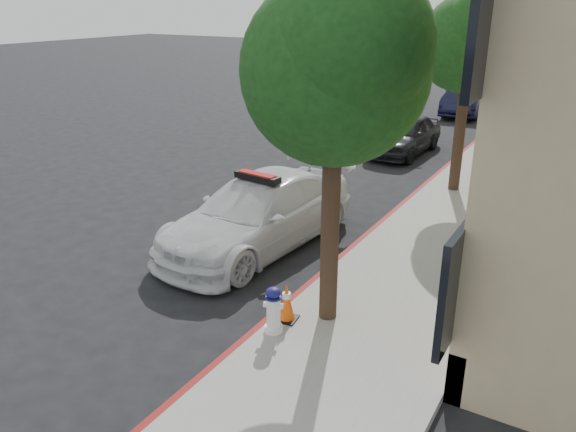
# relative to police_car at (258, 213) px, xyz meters

# --- Properties ---
(ground) EXTENTS (120.00, 120.00, 0.00)m
(ground) POSITION_rel_police_car_xyz_m (-0.08, -0.15, -0.78)
(ground) COLOR black
(ground) RESTS_ON ground
(sidewalk) EXTENTS (3.20, 50.00, 0.15)m
(sidewalk) POSITION_rel_police_car_xyz_m (3.52, 9.85, -0.71)
(sidewalk) COLOR gray
(sidewalk) RESTS_ON ground
(curb_strip) EXTENTS (0.12, 50.00, 0.15)m
(curb_strip) POSITION_rel_police_car_xyz_m (1.98, 9.85, -0.71)
(curb_strip) COLOR maroon
(curb_strip) RESTS_ON ground
(tree_near) EXTENTS (2.92, 2.82, 5.62)m
(tree_near) POSITION_rel_police_car_xyz_m (2.85, -2.16, 3.49)
(tree_near) COLOR black
(tree_near) RESTS_ON sidewalk
(tree_mid) EXTENTS (2.77, 2.64, 5.43)m
(tree_mid) POSITION_rel_police_car_xyz_m (2.85, 5.84, 3.38)
(tree_mid) COLOR black
(tree_mid) RESTS_ON sidewalk
(tree_far) EXTENTS (3.10, 3.00, 5.81)m
(tree_far) POSITION_rel_police_car_xyz_m (2.85, 13.84, 3.60)
(tree_far) COLOR black
(tree_far) RESTS_ON sidewalk
(police_car) EXTENTS (2.74, 5.58, 1.71)m
(police_car) POSITION_rel_police_car_xyz_m (0.00, 0.00, 0.00)
(police_car) COLOR white
(police_car) RESTS_ON ground
(parked_car_mid) EXTENTS (1.77, 4.12, 1.39)m
(parked_car_mid) POSITION_rel_police_car_xyz_m (0.05, 9.47, -0.09)
(parked_car_mid) COLOR black
(parked_car_mid) RESTS_ON ground
(parked_car_far) EXTENTS (2.00, 4.84, 1.56)m
(parked_car_far) POSITION_rel_police_car_xyz_m (0.07, 18.10, -0.00)
(parked_car_far) COLOR black
(parked_car_far) RESTS_ON ground
(fire_hydrant) EXTENTS (0.34, 0.31, 0.80)m
(fire_hydrant) POSITION_rel_police_car_xyz_m (2.27, -3.01, -0.24)
(fire_hydrant) COLOR white
(fire_hydrant) RESTS_ON sidewalk
(traffic_cone) EXTENTS (0.39, 0.39, 0.67)m
(traffic_cone) POSITION_rel_police_car_xyz_m (2.27, -2.60, -0.30)
(traffic_cone) COLOR black
(traffic_cone) RESTS_ON sidewalk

